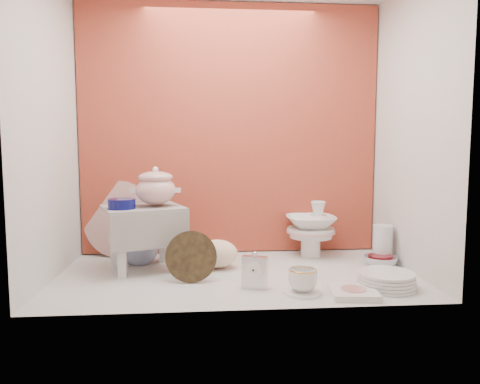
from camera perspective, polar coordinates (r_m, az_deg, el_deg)
The scene contains 17 objects.
ground at distance 2.29m, azimuth -0.47°, elevation -10.59°, with size 1.80×1.80×0.00m, color silver.
niche_shell at distance 2.39m, azimuth -0.81°, elevation 12.64°, with size 1.86×1.03×1.53m.
step_stool at distance 2.39m, azimuth -12.36°, elevation -5.83°, with size 0.39×0.34×0.34m, color silver, non-canonical shape.
soup_tureen at distance 2.36m, azimuth -10.84°, elevation 0.73°, with size 0.25×0.25×0.21m, color white, non-canonical shape.
cobalt_bowl at distance 2.30m, azimuth -15.03°, elevation -1.48°, with size 0.14×0.14×0.05m, color #0B0E53.
floral_platter at distance 2.71m, azimuth -15.37°, elevation -3.39°, with size 0.45×0.10×0.45m, color silver, non-canonical shape.
blue_white_vase at distance 2.53m, azimuth -12.88°, elevation -6.55°, with size 0.21×0.21×0.22m, color white.
lacquer_tray at distance 2.15m, azimuth -6.34°, elevation -8.31°, with size 0.25×0.08×0.24m, color black, non-canonical shape.
mantel_clock at distance 2.05m, azimuth 1.93°, elevation -10.07°, with size 0.12×0.04×0.17m, color silver.
plush_pig at distance 2.37m, azimuth -2.99°, elevation -7.90°, with size 0.28×0.19×0.17m, color beige.
teacup_saucer at distance 2.02m, azimuth 8.09°, elevation -12.68°, with size 0.17×0.17×0.01m, color white.
gold_rim_teacup at distance 2.00m, azimuth 8.12°, elevation -11.13°, with size 0.13×0.13×0.10m, color white.
lattice_dish at distance 2.04m, azimuth 14.45°, elevation -12.43°, with size 0.20×0.20×0.03m, color white.
dinner_plate_stack at distance 2.17m, azimuth 18.36°, elevation -10.72°, with size 0.27×0.27×0.07m, color white.
crystal_bowl at distance 2.54m, azimuth 17.69°, elevation -8.53°, with size 0.18×0.18×0.06m, color silver.
clear_glass_vase at distance 2.59m, azimuth 17.93°, elevation -6.45°, with size 0.11×0.11×0.21m, color silver.
porcelain_tower at distance 2.65m, azimuth 9.13°, elevation -4.72°, with size 0.29×0.29×0.33m, color white, non-canonical shape.
Camera 1 is at (-0.16, -2.19, 0.64)m, focal length 33.01 mm.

